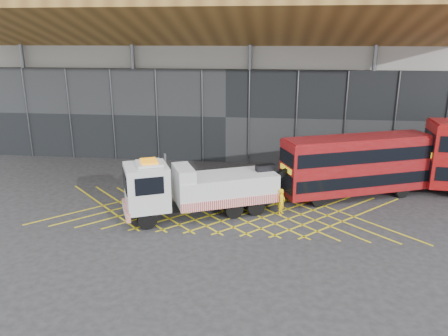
# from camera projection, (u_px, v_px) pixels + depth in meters

# --- Properties ---
(ground_plane) EXTENTS (120.00, 120.00, 0.00)m
(ground_plane) POSITION_uv_depth(u_px,v_px,m) (175.00, 209.00, 28.03)
(ground_plane) COLOR #272729
(road_markings) EXTENTS (23.16, 7.16, 0.01)m
(road_markings) POSITION_uv_depth(u_px,v_px,m) (224.00, 211.00, 27.67)
(road_markings) COLOR yellow
(road_markings) RESTS_ON ground_plane
(construction_building) EXTENTS (55.00, 23.97, 18.00)m
(construction_building) POSITION_uv_depth(u_px,v_px,m) (233.00, 54.00, 42.74)
(construction_building) COLOR #979791
(construction_building) RESTS_ON ground_plane
(recovery_truck) EXTENTS (10.63, 6.17, 3.84)m
(recovery_truck) POSITION_uv_depth(u_px,v_px,m) (197.00, 188.00, 26.52)
(recovery_truck) COLOR black
(recovery_truck) RESTS_ON ground_plane
(bus_towed) EXTENTS (10.51, 6.14, 4.23)m
(bus_towed) POSITION_uv_depth(u_px,v_px,m) (357.00, 164.00, 29.57)
(bus_towed) COLOR maroon
(bus_towed) RESTS_ON ground_plane
(worker) EXTENTS (0.58, 0.70, 1.66)m
(worker) POSITION_uv_depth(u_px,v_px,m) (282.00, 202.00, 26.95)
(worker) COLOR yellow
(worker) RESTS_ON ground_plane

